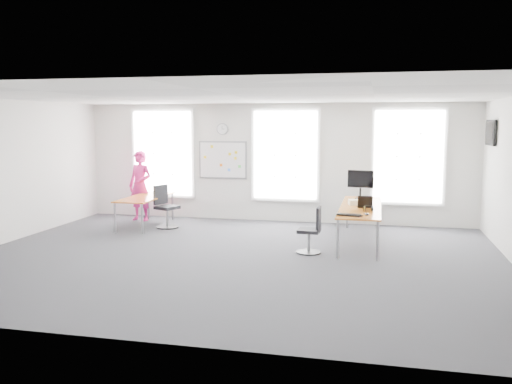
% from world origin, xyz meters
% --- Properties ---
extents(floor, '(10.00, 10.00, 0.00)m').
position_xyz_m(floor, '(0.00, 0.00, 0.00)').
color(floor, '#2C2C31').
rests_on(floor, ground).
extents(ceiling, '(10.00, 10.00, 0.00)m').
position_xyz_m(ceiling, '(0.00, 0.00, 3.00)').
color(ceiling, white).
rests_on(ceiling, ground).
extents(wall_back, '(10.00, 0.00, 10.00)m').
position_xyz_m(wall_back, '(0.00, 4.00, 1.50)').
color(wall_back, silver).
rests_on(wall_back, ground).
extents(wall_front, '(10.00, 0.00, 10.00)m').
position_xyz_m(wall_front, '(0.00, -4.00, 1.50)').
color(wall_front, silver).
rests_on(wall_front, ground).
extents(window_left, '(1.60, 0.06, 2.20)m').
position_xyz_m(window_left, '(-3.00, 3.97, 1.70)').
color(window_left, white).
rests_on(window_left, wall_back).
extents(window_mid, '(1.60, 0.06, 2.20)m').
position_xyz_m(window_mid, '(0.30, 3.97, 1.70)').
color(window_mid, white).
rests_on(window_mid, wall_back).
extents(window_right, '(1.60, 0.06, 2.20)m').
position_xyz_m(window_right, '(3.30, 3.97, 1.70)').
color(window_right, white).
rests_on(window_right, wall_back).
extents(desk_right, '(0.84, 3.15, 0.77)m').
position_xyz_m(desk_right, '(2.27, 1.92, 0.72)').
color(desk_right, orange).
rests_on(desk_right, ground).
extents(desk_left, '(0.79, 1.98, 0.72)m').
position_xyz_m(desk_left, '(-2.93, 2.61, 0.66)').
color(desk_left, orange).
rests_on(desk_left, ground).
extents(chair_right, '(0.49, 0.49, 0.91)m').
position_xyz_m(chair_right, '(1.38, 0.71, 0.40)').
color(chair_right, black).
rests_on(chair_right, ground).
extents(chair_left, '(0.61, 0.60, 1.02)m').
position_xyz_m(chair_left, '(-2.37, 2.52, 0.45)').
color(chair_left, black).
rests_on(chair_left, ground).
extents(person, '(0.73, 0.57, 1.80)m').
position_xyz_m(person, '(-3.36, 3.29, 0.90)').
color(person, '#CB2174').
rests_on(person, ground).
extents(whiteboard, '(1.20, 0.03, 0.90)m').
position_xyz_m(whiteboard, '(-1.35, 3.97, 1.55)').
color(whiteboard, white).
rests_on(whiteboard, wall_back).
extents(wall_clock, '(0.30, 0.04, 0.30)m').
position_xyz_m(wall_clock, '(-1.35, 3.97, 2.35)').
color(wall_clock, gray).
rests_on(wall_clock, wall_back).
extents(tv, '(0.06, 0.90, 0.55)m').
position_xyz_m(tv, '(4.95, 3.00, 2.30)').
color(tv, black).
rests_on(tv, wall_right).
extents(keyboard, '(0.49, 0.30, 0.02)m').
position_xyz_m(keyboard, '(2.10, 0.68, 0.78)').
color(keyboard, black).
rests_on(keyboard, desk_right).
extents(mouse, '(0.09, 0.13, 0.05)m').
position_xyz_m(mouse, '(2.42, 0.79, 0.79)').
color(mouse, black).
rests_on(mouse, desk_right).
extents(lens_cap, '(0.08, 0.08, 0.01)m').
position_xyz_m(lens_cap, '(2.38, 0.99, 0.77)').
color(lens_cap, black).
rests_on(lens_cap, desk_right).
extents(headphones, '(0.19, 0.10, 0.11)m').
position_xyz_m(headphones, '(2.43, 1.32, 0.82)').
color(headphones, black).
rests_on(headphones, desk_right).
extents(laptop_sleeve, '(0.31, 0.21, 0.25)m').
position_xyz_m(laptop_sleeve, '(2.36, 1.69, 0.89)').
color(laptop_sleeve, black).
rests_on(laptop_sleeve, desk_right).
extents(paper_stack, '(0.37, 0.31, 0.11)m').
position_xyz_m(paper_stack, '(2.17, 2.11, 0.82)').
color(paper_stack, '#F4ECC4').
rests_on(paper_stack, desk_right).
extents(monitor, '(0.59, 0.24, 0.66)m').
position_xyz_m(monitor, '(2.22, 3.02, 1.17)').
color(monitor, black).
rests_on(monitor, desk_right).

